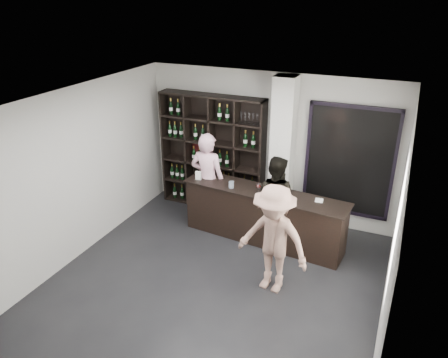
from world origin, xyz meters
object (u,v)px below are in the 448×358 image
at_px(taster_pink, 208,180).
at_px(taster_black, 275,198).
at_px(wine_shelf, 212,153).
at_px(customer, 273,240).
at_px(tasting_counter, 263,216).

xyz_separation_m(taster_pink, taster_black, (1.34, 0.00, -0.13)).
xyz_separation_m(wine_shelf, taster_pink, (0.24, -0.72, -0.27)).
height_order(taster_pink, taster_black, taster_pink).
relative_size(taster_pink, taster_black, 1.16).
bearing_deg(taster_black, wine_shelf, -17.90).
relative_size(taster_black, customer, 0.92).
xyz_separation_m(taster_black, customer, (0.43, -1.45, 0.07)).
bearing_deg(customer, tasting_counter, 123.91).
distance_m(wine_shelf, tasting_counter, 1.83).
bearing_deg(customer, taster_pink, 150.20).
bearing_deg(taster_black, taster_pink, 6.49).
bearing_deg(taster_pink, wine_shelf, -71.54).
distance_m(tasting_counter, taster_black, 0.38).
height_order(taster_black, customer, customer).
relative_size(tasting_counter, taster_pink, 1.62).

